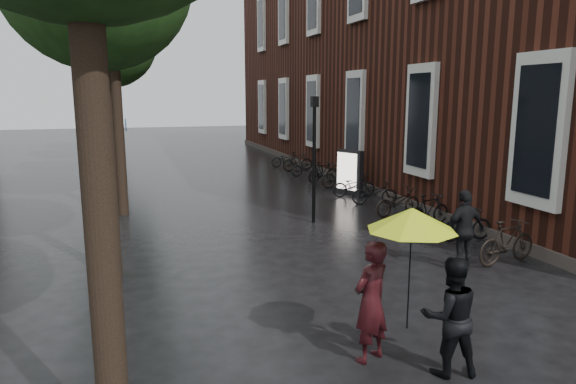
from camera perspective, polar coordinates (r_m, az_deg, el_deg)
name	(u,v)px	position (r m, az deg, el deg)	size (l,w,h in m)	color
brick_building	(414,51)	(27.60, 13.85, 14.96)	(10.20, 33.20, 12.00)	#38160F
street_trees	(110,23)	(20.18, -19.15, 17.35)	(4.33, 34.03, 8.91)	black
person_burgundy	(371,301)	(7.61, 9.19, -11.91)	(0.66, 0.43, 1.80)	#330E12
person_black	(450,316)	(7.54, 17.56, -13.01)	(0.82, 0.64, 1.68)	black
lime_umbrella	(412,219)	(7.07, 13.60, -2.96)	(1.23, 1.23, 1.80)	black
pedestrian_walking	(464,230)	(11.94, 18.99, -4.01)	(1.05, 0.44, 1.79)	black
parked_bicycles	(356,185)	(19.68, 7.54, 0.82)	(1.99, 17.58, 1.04)	black
ad_lightbox	(350,172)	(19.95, 6.88, 2.18)	(0.27, 1.15, 1.74)	black
lamp_post	(314,147)	(15.27, 2.93, 5.00)	(0.19, 0.19, 3.78)	black
cycle_sign	(125,142)	(22.49, -17.63, 5.32)	(0.15, 0.52, 2.86)	#262628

